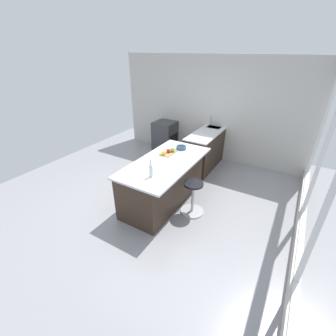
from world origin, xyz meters
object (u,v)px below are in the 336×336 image
kitchen_island (164,180)px  fruit_bowl (181,147)px  apple_red (169,151)px  apple_green (173,150)px  oven_range (165,136)px  water_bottle (151,170)px  apple_yellow (164,153)px  cutting_board (168,153)px  stool_by_window (193,199)px

kitchen_island → fruit_bowl: fruit_bowl is taller
apple_red → apple_green: 0.10m
oven_range → apple_green: bearing=35.6°
kitchen_island → water_bottle: size_ratio=6.57×
apple_green → apple_yellow: bearing=-22.8°
apple_green → apple_yellow: (0.21, -0.09, -0.00)m
water_bottle → fruit_bowl: (-1.29, -0.12, -0.08)m
cutting_board → stool_by_window: bearing=62.0°
stool_by_window → water_bottle: bearing=-44.6°
kitchen_island → apple_green: size_ratio=23.17×
apple_red → apple_green: (-0.08, 0.05, 0.00)m
oven_range → kitchen_island: 2.58m
apple_green → apple_yellow: size_ratio=1.00×
stool_by_window → fruit_bowl: size_ratio=3.12×
apple_green → fruit_bowl: bearing=165.8°
apple_yellow → kitchen_island: bearing=31.7°
stool_by_window → cutting_board: cutting_board is taller
water_bottle → apple_red: bearing=-166.4°
oven_range → cutting_board: 2.29m
stool_by_window → apple_yellow: 1.08m
oven_range → fruit_bowl: fruit_bowl is taller
oven_range → stool_by_window: 3.05m
apple_green → cutting_board: bearing=-38.8°
stool_by_window → oven_range: bearing=-138.8°
apple_red → apple_green: apple_green is taller
oven_range → stool_by_window: bearing=41.2°
apple_red → apple_yellow: (0.13, -0.04, 0.00)m
fruit_bowl → water_bottle: bearing=5.1°
kitchen_island → water_bottle: 0.86m
oven_range → apple_green: size_ratio=10.06×
kitchen_island → apple_green: (-0.41, -0.03, 0.51)m
fruit_bowl → kitchen_island: bearing=-2.5°
stool_by_window → apple_yellow: bearing=-109.3°
fruit_bowl → apple_green: bearing=-14.2°
oven_range → apple_red: (1.88, 1.24, 0.51)m
stool_by_window → cutting_board: bearing=-118.0°
oven_range → apple_green: (1.80, 1.29, 0.52)m
water_bottle → apple_yellow: bearing=-162.0°
oven_range → kitchen_island: size_ratio=0.43×
apple_red → kitchen_island: bearing=14.7°
oven_range → kitchen_island: kitchen_island is taller
stool_by_window → water_bottle: size_ratio=2.09×
stool_by_window → apple_red: size_ratio=8.02×
apple_green → water_bottle: (1.04, 0.18, 0.06)m
kitchen_island → stool_by_window: 0.70m
oven_range → apple_yellow: bearing=30.8°
kitchen_island → apple_red: apple_red is taller
kitchen_island → water_bottle: bearing=13.0°
apple_red → stool_by_window: bearing=61.9°
kitchen_island → fruit_bowl: 0.82m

